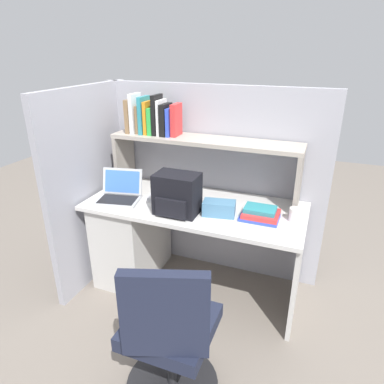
% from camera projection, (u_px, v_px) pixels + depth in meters
% --- Properties ---
extents(ground_plane, '(8.00, 8.00, 0.00)m').
position_uv_depth(ground_plane, '(194.00, 285.00, 2.82)').
color(ground_plane, slate).
extents(desk, '(1.60, 0.70, 0.73)m').
position_uv_depth(desk, '(150.00, 234.00, 2.79)').
color(desk, silver).
rests_on(desk, ground_plane).
extents(cubicle_partition_rear, '(1.84, 0.05, 1.55)m').
position_uv_depth(cubicle_partition_rear, '(211.00, 182.00, 2.85)').
color(cubicle_partition_rear, '#9E9EA8').
rests_on(cubicle_partition_rear, ground_plane).
extents(cubicle_partition_left, '(0.05, 1.06, 1.55)m').
position_uv_depth(cubicle_partition_left, '(93.00, 186.00, 2.76)').
color(cubicle_partition_left, '#9E9EA8').
rests_on(cubicle_partition_left, ground_plane).
extents(overhead_hutch, '(1.44, 0.28, 0.45)m').
position_uv_depth(overhead_hutch, '(204.00, 151.00, 2.57)').
color(overhead_hutch, gray).
rests_on(overhead_hutch, desk).
extents(reference_books_on_shelf, '(0.41, 0.17, 0.30)m').
position_uv_depth(reference_books_on_shelf, '(153.00, 117.00, 2.62)').
color(reference_books_on_shelf, olive).
rests_on(reference_books_on_shelf, overhead_hutch).
extents(laptop, '(0.36, 0.32, 0.22)m').
position_uv_depth(laptop, '(120.00, 193.00, 2.60)').
color(laptop, '#B7BABF').
rests_on(laptop, desk).
extents(backpack, '(0.30, 0.23, 0.28)m').
position_uv_depth(backpack, '(177.00, 194.00, 2.36)').
color(backpack, black).
rests_on(backpack, desk).
extents(computer_mouse, '(0.09, 0.12, 0.03)m').
position_uv_depth(computer_mouse, '(152.00, 198.00, 2.62)').
color(computer_mouse, silver).
rests_on(computer_mouse, desk).
extents(paper_cup, '(0.08, 0.08, 0.09)m').
position_uv_depth(paper_cup, '(295.00, 215.00, 2.28)').
color(paper_cup, white).
rests_on(paper_cup, desk).
extents(tissue_box, '(0.24, 0.16, 0.10)m').
position_uv_depth(tissue_box, '(219.00, 208.00, 2.36)').
color(tissue_box, teal).
rests_on(tissue_box, desk).
extents(desk_book_stack, '(0.26, 0.20, 0.08)m').
position_uv_depth(desk_book_stack, '(260.00, 214.00, 2.31)').
color(desk_book_stack, blue).
rests_on(desk_book_stack, desk).
extents(office_chair, '(0.52, 0.54, 0.93)m').
position_uv_depth(office_chair, '(170.00, 343.00, 1.78)').
color(office_chair, black).
rests_on(office_chair, ground_plane).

